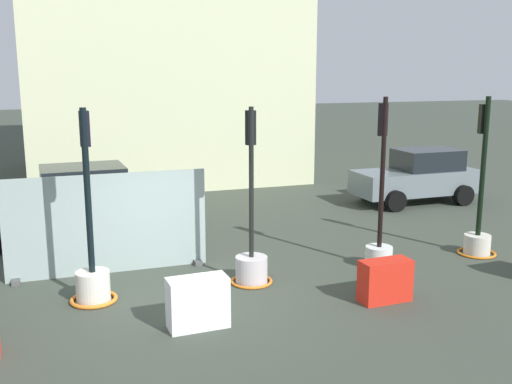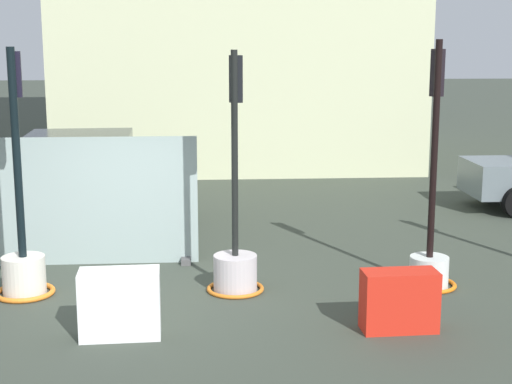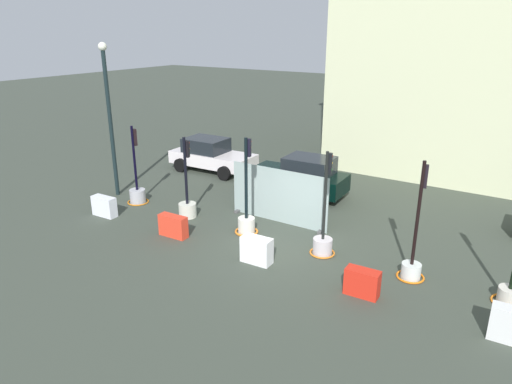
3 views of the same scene
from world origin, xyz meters
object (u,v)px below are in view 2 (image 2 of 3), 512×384
traffic_light_2 (23,254)px  car_black_sedan (62,179)px  traffic_light_3 (235,254)px  traffic_light_4 (430,244)px  construction_barrier_2 (120,304)px  construction_barrier_3 (399,301)px

traffic_light_2 → car_black_sedan: traffic_light_2 is taller
traffic_light_3 → traffic_light_4: bearing=0.1°
traffic_light_4 → traffic_light_2: bearing=179.8°
construction_barrier_2 → traffic_light_3: bearing=48.5°
traffic_light_2 → traffic_light_3: 3.14m
construction_barrier_3 → traffic_light_2: bearing=161.0°
car_black_sedan → construction_barrier_3: bearing=-50.3°
traffic_light_2 → construction_barrier_2: 2.39m
traffic_light_4 → construction_barrier_2: (-4.52, -1.75, -0.23)m
construction_barrier_2 → car_black_sedan: 6.82m
traffic_light_4 → construction_barrier_3: 2.01m
traffic_light_2 → traffic_light_4: bearing=-0.2°
traffic_light_4 → construction_barrier_3: size_ratio=3.77×
car_black_sedan → construction_barrier_2: bearing=-74.3°
traffic_light_2 → traffic_light_4: size_ratio=0.97×
construction_barrier_2 → construction_barrier_3: construction_barrier_2 is taller
construction_barrier_2 → car_black_sedan: (-1.84, 6.55, 0.45)m
traffic_light_2 → construction_barrier_3: size_ratio=3.66×
traffic_light_4 → construction_barrier_2: traffic_light_4 is taller
traffic_light_2 → construction_barrier_2: (1.59, -1.77, -0.19)m
traffic_light_2 → traffic_light_4: 6.12m
construction_barrier_3 → car_black_sedan: size_ratio=0.22×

